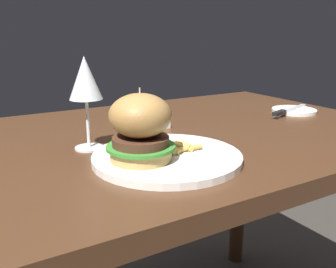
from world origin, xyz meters
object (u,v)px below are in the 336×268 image
Objects in this scene: table_knife at (287,110)px; main_plate at (167,157)px; bread_plate at (294,111)px; wine_glass at (85,81)px; butter_dish at (154,123)px; burger_sandwich at (140,127)px.

main_plate is at bearing -161.98° from table_knife.
main_plate reaches higher than bread_plate.
bread_plate is (0.67, 0.03, -0.14)m from wine_glass.
main_plate is at bearing -113.09° from butter_dish.
table_knife is at bearing 1.58° from wine_glass.
burger_sandwich reaches higher than table_knife.
main_plate is 2.17× the size of bread_plate.
butter_dish is (0.21, 0.08, -0.13)m from wine_glass.
butter_dish is at bearing 56.48° from burger_sandwich.
main_plate is 0.55m from table_knife.
bread_plate is (0.57, 0.18, -0.00)m from main_plate.
table_knife is (0.52, 0.17, 0.01)m from main_plate.
main_plate is 1.45× the size of table_knife.
wine_glass reaches higher than butter_dish.
table_knife is (-0.05, -0.01, 0.01)m from bread_plate.
table_knife is 2.83× the size of butter_dish.
burger_sandwich is 1.00× the size of bread_plate.
table_knife is at bearing -162.65° from bread_plate.
wine_glass is 0.26m from butter_dish.
burger_sandwich is at bearing -123.52° from butter_dish.
bread_plate is at bearing 17.96° from main_plate.
burger_sandwich is 0.29m from butter_dish.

